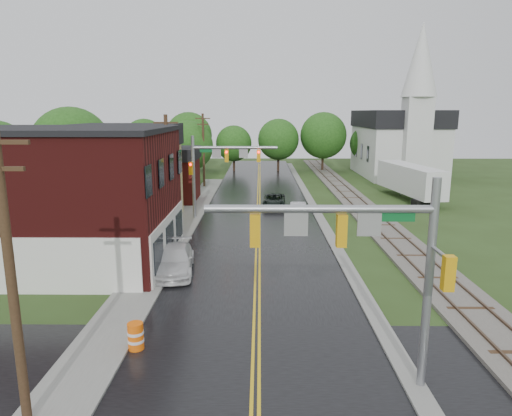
{
  "coord_description": "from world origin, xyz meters",
  "views": [
    {
      "loc": [
        0.14,
        -11.95,
        9.17
      ],
      "look_at": [
        -0.1,
        14.91,
        3.5
      ],
      "focal_mm": 32.0,
      "sensor_mm": 36.0,
      "label": 1
    }
  ],
  "objects_px": {
    "traffic_signal_near": "(365,247)",
    "pickup_white": "(175,260)",
    "church": "(400,136)",
    "brick_building": "(51,197)",
    "tree_left_b": "(73,149)",
    "sedan_silver": "(298,210)",
    "utility_pole_a": "(11,275)",
    "construction_barrel": "(136,336)",
    "semi_trailer": "(410,179)",
    "utility_pole_b": "(168,172)",
    "tree_left_c": "(137,154)",
    "utility_pole_c": "(203,149)",
    "traffic_signal_far": "(218,162)",
    "tree_left_e": "(189,147)",
    "suv_dark": "(274,201)"
  },
  "relations": [
    {
      "from": "utility_pole_b",
      "to": "sedan_silver",
      "type": "relative_size",
      "value": 2.29
    },
    {
      "from": "utility_pole_c",
      "to": "pickup_white",
      "type": "xyz_separation_m",
      "value": [
        2.0,
        -30.8,
        -3.97
      ]
    },
    {
      "from": "utility_pole_a",
      "to": "sedan_silver",
      "type": "xyz_separation_m",
      "value": [
        10.3,
        27.45,
        -4.07
      ]
    },
    {
      "from": "utility_pole_c",
      "to": "tree_left_c",
      "type": "distance_m",
      "value": 8.16
    },
    {
      "from": "church",
      "to": "tree_left_b",
      "type": "bearing_deg",
      "value": -150.01
    },
    {
      "from": "brick_building",
      "to": "construction_barrel",
      "type": "relative_size",
      "value": 13.0
    },
    {
      "from": "brick_building",
      "to": "utility_pole_b",
      "type": "xyz_separation_m",
      "value": [
        5.68,
        7.0,
        0.57
      ]
    },
    {
      "from": "utility_pole_c",
      "to": "tree_left_b",
      "type": "bearing_deg",
      "value": -132.39
    },
    {
      "from": "utility_pole_a",
      "to": "semi_trailer",
      "type": "distance_m",
      "value": 42.71
    },
    {
      "from": "utility_pole_b",
      "to": "semi_trailer",
      "type": "height_order",
      "value": "utility_pole_b"
    },
    {
      "from": "traffic_signal_far",
      "to": "utility_pole_c",
      "type": "bearing_deg",
      "value": 101.09
    },
    {
      "from": "tree_left_c",
      "to": "semi_trailer",
      "type": "height_order",
      "value": "tree_left_c"
    },
    {
      "from": "utility_pole_a",
      "to": "utility_pole_c",
      "type": "distance_m",
      "value": 44.0
    },
    {
      "from": "tree_left_c",
      "to": "sedan_silver",
      "type": "bearing_deg",
      "value": -35.66
    },
    {
      "from": "sedan_silver",
      "to": "utility_pole_b",
      "type": "bearing_deg",
      "value": -146.45
    },
    {
      "from": "tree_left_b",
      "to": "traffic_signal_near",
      "type": "bearing_deg",
      "value": -54.51
    },
    {
      "from": "brick_building",
      "to": "suv_dark",
      "type": "distance_m",
      "value": 22.39
    },
    {
      "from": "utility_pole_a",
      "to": "tree_left_e",
      "type": "distance_m",
      "value": 45.94
    },
    {
      "from": "tree_left_b",
      "to": "tree_left_e",
      "type": "bearing_deg",
      "value": 57.26
    },
    {
      "from": "utility_pole_b",
      "to": "semi_trailer",
      "type": "distance_m",
      "value": 26.91
    },
    {
      "from": "church",
      "to": "semi_trailer",
      "type": "distance_m",
      "value": 18.53
    },
    {
      "from": "tree_left_c",
      "to": "construction_barrel",
      "type": "xyz_separation_m",
      "value": [
        9.12,
        -35.45,
        -3.96
      ]
    },
    {
      "from": "traffic_signal_near",
      "to": "tree_left_c",
      "type": "distance_m",
      "value": 41.67
    },
    {
      "from": "utility_pole_c",
      "to": "construction_barrel",
      "type": "relative_size",
      "value": 8.18
    },
    {
      "from": "suv_dark",
      "to": "sedan_silver",
      "type": "distance_m",
      "value": 5.05
    },
    {
      "from": "church",
      "to": "pickup_white",
      "type": "distance_m",
      "value": 47.79
    },
    {
      "from": "tree_left_b",
      "to": "sedan_silver",
      "type": "relative_size",
      "value": 2.47
    },
    {
      "from": "pickup_white",
      "to": "brick_building",
      "type": "bearing_deg",
      "value": 160.93
    },
    {
      "from": "traffic_signal_near",
      "to": "church",
      "type": "bearing_deg",
      "value": 72.28
    },
    {
      "from": "traffic_signal_near",
      "to": "semi_trailer",
      "type": "xyz_separation_m",
      "value": [
        12.57,
        34.01,
        -2.78
      ]
    },
    {
      "from": "tree_left_c",
      "to": "tree_left_e",
      "type": "bearing_deg",
      "value": 50.19
    },
    {
      "from": "brick_building",
      "to": "sedan_silver",
      "type": "xyz_separation_m",
      "value": [
        15.98,
        12.45,
        -3.5
      ]
    },
    {
      "from": "pickup_white",
      "to": "sedan_silver",
      "type": "bearing_deg",
      "value": 53.86
    },
    {
      "from": "brick_building",
      "to": "pickup_white",
      "type": "xyz_separation_m",
      "value": [
        7.68,
        -1.8,
        -3.4
      ]
    },
    {
      "from": "church",
      "to": "utility_pole_a",
      "type": "xyz_separation_m",
      "value": [
        -26.8,
        -53.74,
        -1.11
      ]
    },
    {
      "from": "tree_left_b",
      "to": "church",
      "type": "bearing_deg",
      "value": 29.99
    },
    {
      "from": "church",
      "to": "utility_pole_b",
      "type": "height_order",
      "value": "church"
    },
    {
      "from": "traffic_signal_near",
      "to": "pickup_white",
      "type": "xyz_separation_m",
      "value": [
        -8.27,
        11.2,
        -4.22
      ]
    },
    {
      "from": "utility_pole_c",
      "to": "brick_building",
      "type": "bearing_deg",
      "value": -101.09
    },
    {
      "from": "construction_barrel",
      "to": "church",
      "type": "bearing_deg",
      "value": 63.35
    },
    {
      "from": "sedan_silver",
      "to": "suv_dark",
      "type": "bearing_deg",
      "value": 118.6
    },
    {
      "from": "brick_building",
      "to": "tree_left_b",
      "type": "distance_m",
      "value": 17.8
    },
    {
      "from": "utility_pole_c",
      "to": "tree_left_e",
      "type": "bearing_deg",
      "value": 137.16
    },
    {
      "from": "semi_trailer",
      "to": "pickup_white",
      "type": "bearing_deg",
      "value": -132.42
    },
    {
      "from": "traffic_signal_far",
      "to": "utility_pole_c",
      "type": "distance_m",
      "value": 17.33
    },
    {
      "from": "church",
      "to": "utility_pole_c",
      "type": "height_order",
      "value": "church"
    },
    {
      "from": "sedan_silver",
      "to": "semi_trailer",
      "type": "relative_size",
      "value": 0.34
    },
    {
      "from": "traffic_signal_far",
      "to": "pickup_white",
      "type": "distance_m",
      "value": 14.49
    },
    {
      "from": "utility_pole_a",
      "to": "pickup_white",
      "type": "xyz_separation_m",
      "value": [
        2.0,
        13.2,
        -3.97
      ]
    },
    {
      "from": "utility_pole_b",
      "to": "semi_trailer",
      "type": "xyz_separation_m",
      "value": [
        22.84,
        14.01,
        -2.53
      ]
    }
  ]
}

